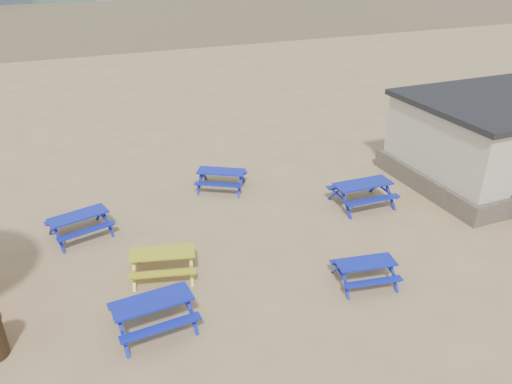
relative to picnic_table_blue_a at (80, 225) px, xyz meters
name	(u,v)px	position (x,y,z in m)	size (l,w,h in m)	color
ground	(254,247)	(4.69, -2.66, -0.36)	(400.00, 400.00, 0.00)	tan
wet_sand	(80,15)	(4.69, 52.34, -0.36)	(400.00, 400.00, 0.00)	brown
picnic_table_blue_a	(80,225)	(0.00, 0.00, 0.00)	(2.03, 1.79, 0.73)	#1E0D9F
picnic_table_blue_b	(221,180)	(5.07, 1.42, -0.01)	(2.16, 2.05, 0.71)	#1E0D9F
picnic_table_blue_c	(362,194)	(9.11, -1.61, 0.05)	(2.01, 1.64, 0.82)	#1E0D9F
picnic_table_blue_d	(153,314)	(1.21, -4.91, 0.02)	(1.94, 1.61, 0.77)	#1E0D9F
picnic_table_blue_e	(365,272)	(6.74, -5.36, -0.04)	(1.75, 1.50, 0.65)	#1E0D9F
picnic_table_yellow	(163,263)	(1.90, -2.96, 0.00)	(2.03, 1.79, 0.73)	#BEBF0B
amenity_block	(504,138)	(15.19, -1.66, 1.20)	(7.40, 5.40, 3.15)	#665B4C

